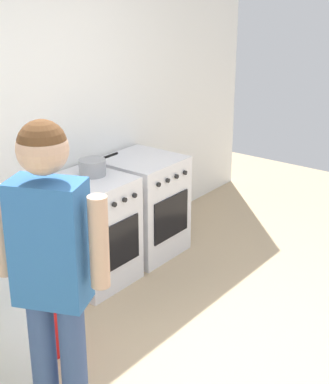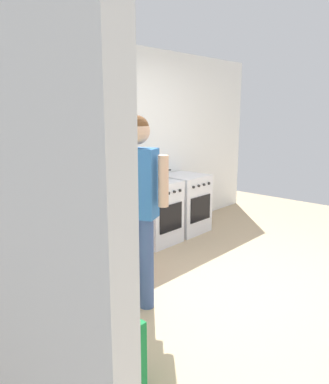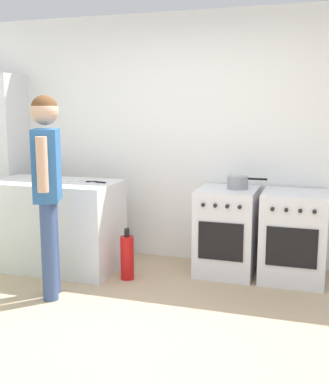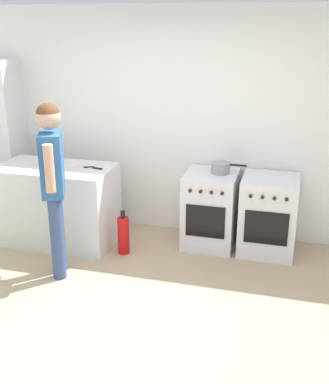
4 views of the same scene
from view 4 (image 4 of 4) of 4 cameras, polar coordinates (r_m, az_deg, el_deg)
ground_plane at (r=4.35m, az=-3.26°, el=-14.38°), size 8.00×8.00×0.00m
back_wall at (r=5.59m, az=2.86°, el=8.03°), size 6.00×0.10×2.60m
counter_unit at (r=5.61m, az=-12.60°, el=-1.45°), size 1.30×0.70×0.90m
oven_left at (r=5.43m, az=5.45°, el=-2.05°), size 0.56×0.62×0.85m
oven_right at (r=5.37m, az=12.20°, el=-2.68°), size 0.60×0.62×0.85m
pot at (r=5.29m, az=6.67°, el=2.88°), size 0.39×0.21×0.12m
knife_carving at (r=5.35m, az=-8.80°, el=2.89°), size 0.33×0.09×0.01m
knife_chef at (r=5.37m, az=-9.84°, el=2.89°), size 0.30×0.13×0.01m
person at (r=4.67m, az=-13.11°, el=1.99°), size 0.32×0.53×1.73m
fire_extinguisher at (r=5.30m, az=-4.89°, el=-5.08°), size 0.13×0.13×0.50m
larder_cabinet at (r=6.32m, az=-18.66°, el=5.60°), size 0.48×0.44×2.00m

